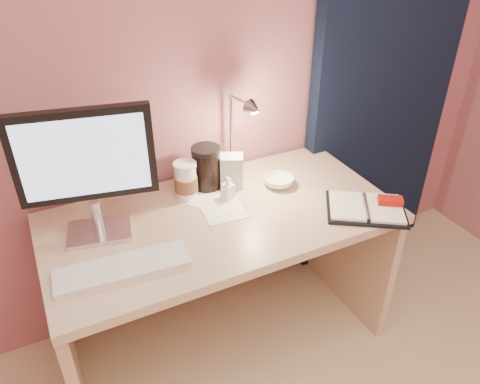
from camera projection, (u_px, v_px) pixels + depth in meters
name	position (u px, v px, depth m)	size (l,w,h in m)	color
room	(373.00, 62.00, 2.25)	(3.50, 3.50, 3.50)	#C6B28E
desk	(215.00, 248.00, 2.06)	(1.40, 0.70, 0.73)	#CDB391
monitor	(86.00, 163.00, 1.62)	(0.47, 0.21, 0.51)	silver
keyboard	(123.00, 268.00, 1.60)	(0.46, 0.14, 0.02)	silver
planner	(368.00, 208.00, 1.90)	(0.39, 0.37, 0.05)	black
paper_a	(210.00, 200.00, 1.97)	(0.15, 0.15, 0.00)	white
paper_b	(223.00, 211.00, 1.90)	(0.17, 0.17, 0.00)	white
coffee_cup	(186.00, 181.00, 1.96)	(0.10, 0.10, 0.16)	white
clear_cup	(233.00, 172.00, 2.03)	(0.08, 0.08, 0.14)	white
bowl	(279.00, 181.00, 2.06)	(0.13, 0.13, 0.04)	white
lotion_bottle	(228.00, 188.00, 1.96)	(0.05, 0.05, 0.10)	white
dark_jar	(206.00, 170.00, 2.02)	(0.12, 0.12, 0.17)	black
product_box	(232.00, 171.00, 2.03)	(0.10, 0.08, 0.15)	silver
desk_lamp	(237.00, 131.00, 1.97)	(0.12, 0.24, 0.39)	silver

